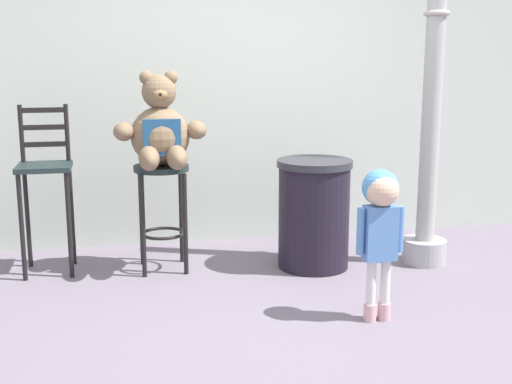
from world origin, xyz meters
name	(u,v)px	position (x,y,z in m)	size (l,w,h in m)	color
ground_plane	(307,340)	(0.00, 0.00, 0.00)	(24.00, 24.00, 0.00)	slate
building_wall	(234,41)	(0.00, 2.23, 1.64)	(7.85, 0.30, 3.27)	silver
bar_stool_with_teddy	(162,196)	(-0.68, 1.40, 0.55)	(0.39, 0.39, 0.77)	#1D2A29
teddy_bear	(161,132)	(-0.68, 1.36, 1.00)	(0.64, 0.58, 0.66)	#7F664B
child_walking	(380,212)	(0.48, 0.19, 0.65)	(0.28, 0.23, 0.90)	#D8A3AA
trash_bin	(314,214)	(0.40, 1.23, 0.40)	(0.54, 0.54, 0.79)	black
lamppost	(432,92)	(1.24, 1.14, 1.27)	(0.32, 0.32, 3.15)	#A5A3A3
bar_chair_empty	(45,178)	(-1.48, 1.53, 0.68)	(0.37, 0.37, 1.19)	#1D2A29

